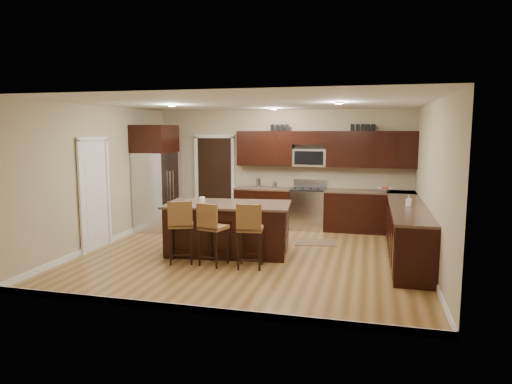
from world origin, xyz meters
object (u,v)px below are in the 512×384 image
(stool_left, at_px, (181,224))
(refrigerator, at_px, (155,177))
(stool_mid, at_px, (211,227))
(stool_right, at_px, (250,228))
(range, at_px, (308,208))
(island, at_px, (228,230))

(stool_left, distance_m, refrigerator, 2.86)
(stool_left, distance_m, stool_mid, 0.54)
(refrigerator, bearing_deg, stool_mid, -47.23)
(stool_left, bearing_deg, stool_mid, -19.45)
(stool_right, xyz_separation_m, refrigerator, (-2.79, 2.31, 0.54))
(range, xyz_separation_m, stool_right, (-0.51, -3.26, 0.20))
(stool_mid, bearing_deg, range, 85.43)
(stool_left, height_order, stool_mid, stool_left)
(refrigerator, bearing_deg, island, -34.19)
(stool_mid, bearing_deg, refrigerator, 147.85)
(stool_left, xyz_separation_m, stool_mid, (0.54, -0.00, -0.01))
(refrigerator, bearing_deg, stool_left, -55.31)
(stool_mid, distance_m, refrigerator, 3.20)
(island, height_order, refrigerator, refrigerator)
(range, bearing_deg, refrigerator, -164.03)
(island, height_order, stool_mid, stool_mid)
(range, bearing_deg, stool_mid, -109.65)
(stool_mid, bearing_deg, island, 103.25)
(island, bearing_deg, stool_left, -130.30)
(range, relative_size, stool_mid, 1.05)
(range, distance_m, stool_right, 3.30)
(range, height_order, refrigerator, refrigerator)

